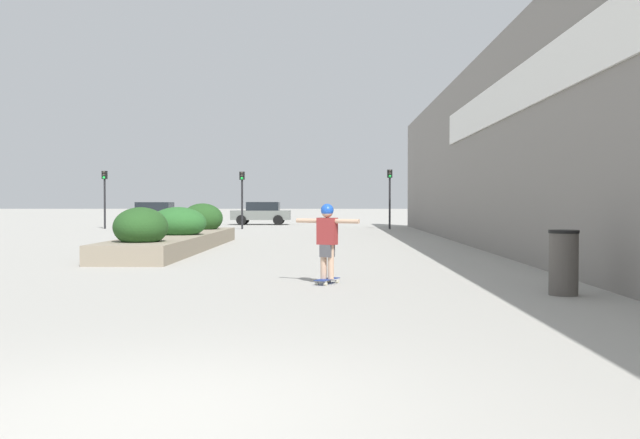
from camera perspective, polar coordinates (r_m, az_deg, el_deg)
ground_plane at (r=5.39m, az=-13.53°, el=-14.91°), size 300.00×300.00×0.00m
building_wall_right at (r=21.58m, az=14.41°, el=5.66°), size 0.67×47.06×6.22m
planter_box at (r=22.89m, az=-11.32°, el=-1.17°), size 1.96×11.98×1.46m
skateboard at (r=13.14m, az=0.58°, el=-4.88°), size 0.49×0.68×0.10m
skateboarder at (r=13.08m, az=0.58°, el=-1.12°), size 1.18×0.67×1.38m
trash_bin at (r=12.21m, az=18.90°, el=-3.27°), size 0.49×0.49×1.06m
car_leftmost at (r=47.38m, az=-4.70°, el=0.54°), size 3.87×1.85×1.50m
car_center_left at (r=45.71m, az=-12.94°, el=0.47°), size 3.81×1.98×1.49m
traffic_light_left at (r=39.78m, az=-6.26°, el=2.40°), size 0.28×0.30×3.19m
traffic_light_right at (r=39.60m, az=5.60°, el=2.50°), size 0.28×0.30×3.30m
traffic_light_far_left at (r=41.80m, az=-16.86°, el=2.35°), size 0.28×0.30×3.25m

